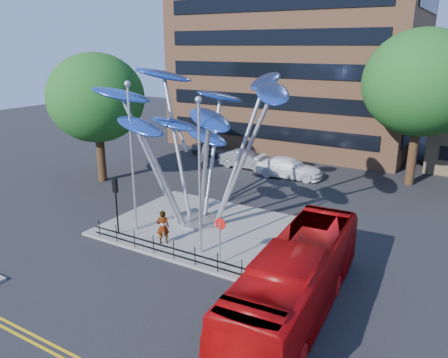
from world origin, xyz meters
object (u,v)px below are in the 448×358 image
Objects in this scene: leaf_sculpture at (198,115)px; street_lamp_left at (131,145)px; red_bus at (296,280)px; tree_right at (422,83)px; street_lamp_right at (200,163)px; tree_left at (96,98)px; no_entry_sign_island at (220,233)px; pedestrian at (163,227)px; parked_car_left at (212,149)px; parked_car_right at (289,168)px; traffic_light_island at (116,194)px; parked_car_mid at (246,159)px.

street_lamp_left is at bearing -127.40° from leaf_sculpture.
leaf_sculpture reaches higher than red_bus.
tree_right reaches higher than street_lamp_right.
no_entry_sign_island is at bearing -25.07° from tree_left.
no_entry_sign_island reaches higher than pedestrian.
parked_car_right is (9.57, -2.86, 0.08)m from parked_car_left.
traffic_light_island is 0.79× the size of parked_car_left.
tree_left is at bearing 137.17° from parked_car_mid.
street_lamp_left is (-2.43, -3.18, -1.52)m from leaf_sculpture.
tree_left reaches higher than no_entry_sign_island.
leaf_sculpture is (-10.07, -15.32, -1.16)m from tree_right.
street_lamp_left is (-12.50, -18.50, -2.68)m from tree_right.
tree_right is 12.04m from parked_car_right.
tree_right is 2.78× the size of parked_car_left.
red_bus is (20.85, -9.46, -5.21)m from tree_left.
leaf_sculpture is 2.92× the size of parked_car_left.
traffic_light_island is 7.05m from no_entry_sign_island.
pedestrian is at bearing -88.29° from leaf_sculpture.
no_entry_sign_island is (16.00, -7.48, -4.98)m from tree_left.
leaf_sculpture is 2.56× the size of parked_car_mid.
parked_car_right is at bearing 85.57° from leaf_sculpture.
tree_right is 22.49m from street_lamp_left.
traffic_light_island reaches higher than parked_car_mid.
street_lamp_right is 4.67m from pedestrian.
street_lamp_right is at bearing -145.63° from parked_car_left.
tree_left is 12.38m from leaf_sculpture.
tree_right is 22.44m from red_bus.
tree_right is at bearing 56.69° from leaf_sculpture.
pedestrian is at bearing 174.73° from no_entry_sign_island.
tree_right is 0.95× the size of leaf_sculpture.
leaf_sculpture is 4.83m from street_lamp_right.
parked_car_mid is at bearing 94.01° from street_lamp_left.
tree_right is at bearing 72.88° from no_entry_sign_island.
tree_left is 5.29× the size of pedestrian.
street_lamp_right is 7.66m from red_bus.
red_bus is (8.92, -6.15, -5.29)m from leaf_sculpture.
red_bus is 20.02m from parked_car_right.
pedestrian is (3.05, 0.38, -1.49)m from traffic_light_island.
parked_car_left is at bearing 106.47° from traffic_light_island.
pedestrian is at bearing -13.67° from street_lamp_left.
no_entry_sign_island is (4.07, -4.16, -5.06)m from leaf_sculpture.
parked_car_mid is 0.87× the size of parked_car_right.
parked_car_left is at bearing 120.84° from street_lamp_right.
parked_car_left is (-11.19, 18.74, -4.35)m from street_lamp_right.
tree_left is 2.37× the size of parked_car_left.
parked_car_mid is (-12.48, 19.00, -0.77)m from red_bus.
leaf_sculpture is at bearing 52.60° from street_lamp_left.
tree_right reaches higher than red_bus.
parked_car_left is (-6.19, 18.24, -4.61)m from street_lamp_left.
red_bus is (6.35, -2.46, -3.51)m from street_lamp_right.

